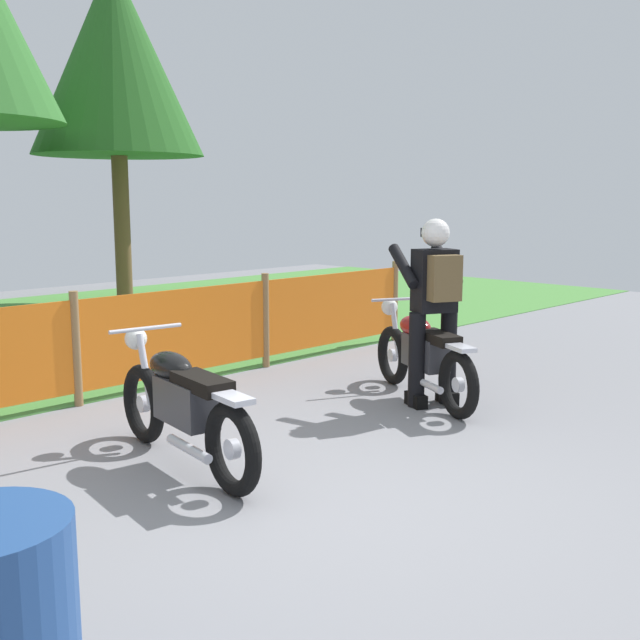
% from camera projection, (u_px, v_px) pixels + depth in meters
% --- Properties ---
extents(ground, '(24.00, 24.00, 0.02)m').
position_uv_depth(ground, '(314.00, 499.00, 4.79)').
color(ground, gray).
extents(barrier_fence, '(9.12, 0.08, 1.05)m').
position_uv_depth(barrier_fence, '(76.00, 347.00, 6.82)').
color(barrier_fence, olive).
rests_on(barrier_fence, ground).
extents(tree_near_right, '(2.90, 2.90, 5.80)m').
position_uv_depth(tree_near_right, '(115.00, 59.00, 12.78)').
color(tree_near_right, brown).
rests_on(tree_near_right, ground).
extents(motorcycle_lead, '(0.94, 1.75, 0.90)m').
position_uv_depth(motorcycle_lead, '(422.00, 354.00, 7.05)').
color(motorcycle_lead, black).
rests_on(motorcycle_lead, ground).
extents(motorcycle_trailing, '(0.62, 1.94, 0.92)m').
position_uv_depth(motorcycle_trailing, '(182.00, 404.00, 5.29)').
color(motorcycle_trailing, black).
rests_on(motorcycle_trailing, ground).
extents(rider_lead, '(0.69, 0.78, 1.69)m').
position_uv_depth(rider_lead, '(434.00, 302.00, 6.78)').
color(rider_lead, black).
rests_on(rider_lead, ground).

